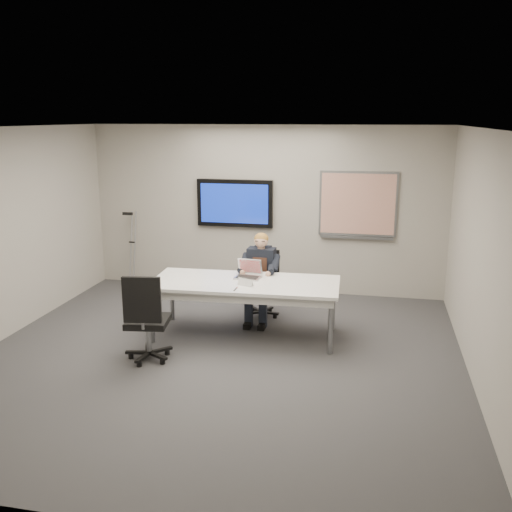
% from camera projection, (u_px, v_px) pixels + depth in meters
% --- Properties ---
extents(floor, '(6.00, 6.00, 0.02)m').
position_uv_depth(floor, '(217.00, 359.00, 7.08)').
color(floor, '#3C3B3E').
rests_on(floor, ground).
extents(ceiling, '(6.00, 6.00, 0.02)m').
position_uv_depth(ceiling, '(213.00, 128.00, 6.41)').
color(ceiling, white).
rests_on(ceiling, wall_back).
extents(wall_back, '(6.00, 0.02, 2.80)m').
position_uv_depth(wall_back, '(264.00, 210.00, 9.59)').
color(wall_back, '#A9A499').
rests_on(wall_back, ground).
extents(wall_front, '(6.00, 0.02, 2.80)m').
position_uv_depth(wall_front, '(94.00, 346.00, 3.89)').
color(wall_front, '#A9A499').
rests_on(wall_front, ground).
extents(wall_right, '(0.02, 6.00, 2.80)m').
position_uv_depth(wall_right, '(483.00, 262.00, 6.14)').
color(wall_right, '#A9A499').
rests_on(wall_right, ground).
extents(conference_table, '(2.55, 1.16, 0.77)m').
position_uv_depth(conference_table, '(245.00, 288.00, 7.67)').
color(conference_table, white).
rests_on(conference_table, ground).
extents(tv_display, '(1.30, 0.09, 0.80)m').
position_uv_depth(tv_display, '(235.00, 203.00, 9.62)').
color(tv_display, black).
rests_on(tv_display, wall_back).
extents(whiteboard, '(1.25, 0.08, 1.10)m').
position_uv_depth(whiteboard, '(358.00, 205.00, 9.22)').
color(whiteboard, gray).
rests_on(whiteboard, wall_back).
extents(office_chair_far, '(0.54, 0.54, 0.99)m').
position_uv_depth(office_chair_far, '(263.00, 296.00, 8.54)').
color(office_chair_far, black).
rests_on(office_chair_far, ground).
extents(office_chair_near, '(0.61, 0.61, 1.13)m').
position_uv_depth(office_chair_near, '(148.00, 334.00, 6.94)').
color(office_chair_near, black).
rests_on(office_chair_near, ground).
extents(seated_person, '(0.41, 0.70, 1.29)m').
position_uv_depth(seated_person, '(259.00, 287.00, 8.26)').
color(seated_person, '#1B212E').
rests_on(seated_person, office_chair_far).
extents(crutch, '(0.30, 0.65, 1.41)m').
position_uv_depth(crutch, '(133.00, 247.00, 10.03)').
color(crutch, '#A0A2A7').
rests_on(crutch, ground).
extents(laptop, '(0.36, 0.35, 0.24)m').
position_uv_depth(laptop, '(249.00, 273.00, 7.84)').
color(laptop, '#ADADAF').
rests_on(laptop, conference_table).
extents(name_tent, '(0.23, 0.15, 0.09)m').
position_uv_depth(name_tent, '(246.00, 282.00, 7.46)').
color(name_tent, silver).
rests_on(name_tent, conference_table).
extents(pen, '(0.02, 0.16, 0.01)m').
position_uv_depth(pen, '(236.00, 289.00, 7.29)').
color(pen, black).
rests_on(pen, conference_table).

